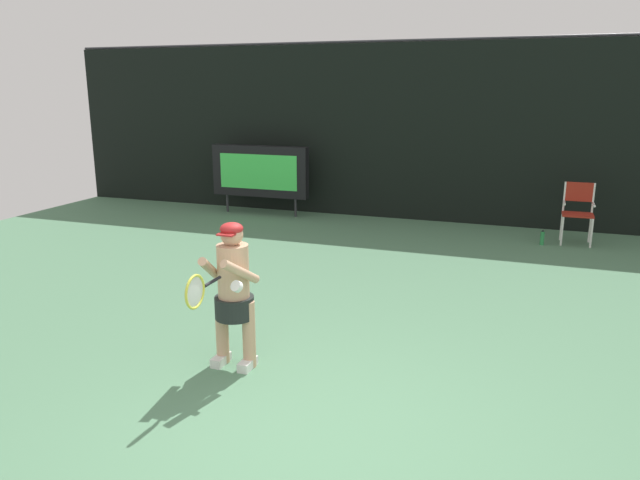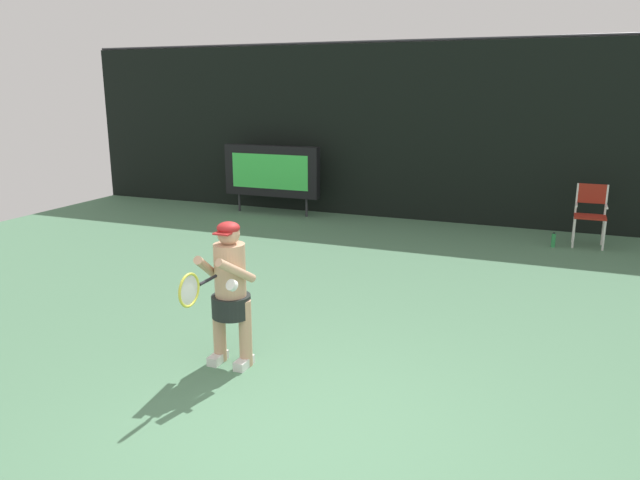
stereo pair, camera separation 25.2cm
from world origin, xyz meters
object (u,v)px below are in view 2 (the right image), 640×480
(scoreboard, at_px, (272,171))
(tennis_player, at_px, (230,288))
(umpire_chair, at_px, (591,211))
(tennis_racket, at_px, (191,289))
(water_bottle, at_px, (553,240))

(scoreboard, bearing_deg, tennis_player, -66.79)
(umpire_chair, bearing_deg, scoreboard, 176.40)
(tennis_racket, bearing_deg, umpire_chair, 54.06)
(tennis_player, bearing_deg, scoreboard, 113.21)
(tennis_racket, bearing_deg, scoreboard, 101.51)
(water_bottle, relative_size, tennis_player, 0.18)
(water_bottle, bearing_deg, tennis_racket, -113.42)
(umpire_chair, height_order, water_bottle, umpire_chair)
(water_bottle, relative_size, tennis_racket, 0.44)
(scoreboard, xyz_separation_m, tennis_racket, (2.92, -7.49, 0.05))
(scoreboard, height_order, tennis_racket, scoreboard)
(umpire_chair, bearing_deg, water_bottle, -148.87)
(umpire_chair, xyz_separation_m, tennis_player, (-3.46, -6.44, 0.18))
(umpire_chair, distance_m, water_bottle, 0.82)
(scoreboard, distance_m, umpire_chair, 6.42)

